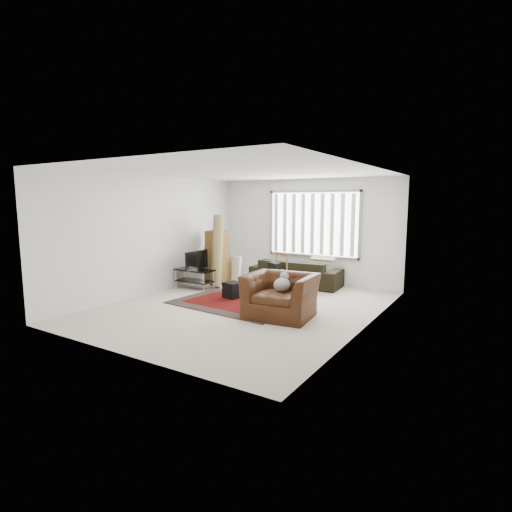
{
  "coord_description": "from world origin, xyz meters",
  "views": [
    {
      "loc": [
        4.4,
        -6.55,
        2.14
      ],
      "look_at": [
        0.24,
        0.12,
        1.05
      ],
      "focal_mm": 28.0,
      "sensor_mm": 36.0,
      "label": 1
    }
  ],
  "objects_px": {
    "tv_stand": "(194,275)",
    "moving_boxes": "(217,259)",
    "sofa": "(296,269)",
    "armchair": "(281,292)",
    "side_chair": "(275,270)"
  },
  "relations": [
    {
      "from": "moving_boxes",
      "to": "armchair",
      "type": "bearing_deg",
      "value": -32.59
    },
    {
      "from": "sofa",
      "to": "side_chair",
      "type": "bearing_deg",
      "value": 71.38
    },
    {
      "from": "armchair",
      "to": "moving_boxes",
      "type": "bearing_deg",
      "value": 140.73
    },
    {
      "from": "tv_stand",
      "to": "sofa",
      "type": "relative_size",
      "value": 0.43
    },
    {
      "from": "tv_stand",
      "to": "moving_boxes",
      "type": "bearing_deg",
      "value": 87.51
    },
    {
      "from": "sofa",
      "to": "side_chair",
      "type": "height_order",
      "value": "side_chair"
    },
    {
      "from": "tv_stand",
      "to": "moving_boxes",
      "type": "relative_size",
      "value": 0.71
    },
    {
      "from": "tv_stand",
      "to": "sofa",
      "type": "bearing_deg",
      "value": 40.81
    },
    {
      "from": "tv_stand",
      "to": "moving_boxes",
      "type": "xyz_separation_m",
      "value": [
        0.04,
        0.86,
        0.28
      ]
    },
    {
      "from": "armchair",
      "to": "side_chair",
      "type": "bearing_deg",
      "value": 115.06
    },
    {
      "from": "moving_boxes",
      "to": "sofa",
      "type": "xyz_separation_m",
      "value": [
        1.89,
        0.8,
        -0.2
      ]
    },
    {
      "from": "tv_stand",
      "to": "armchair",
      "type": "height_order",
      "value": "armchair"
    },
    {
      "from": "sofa",
      "to": "armchair",
      "type": "relative_size",
      "value": 1.68
    },
    {
      "from": "tv_stand",
      "to": "side_chair",
      "type": "xyz_separation_m",
      "value": [
        1.74,
        0.94,
        0.14
      ]
    },
    {
      "from": "sofa",
      "to": "moving_boxes",
      "type": "bearing_deg",
      "value": 19.15
    }
  ]
}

